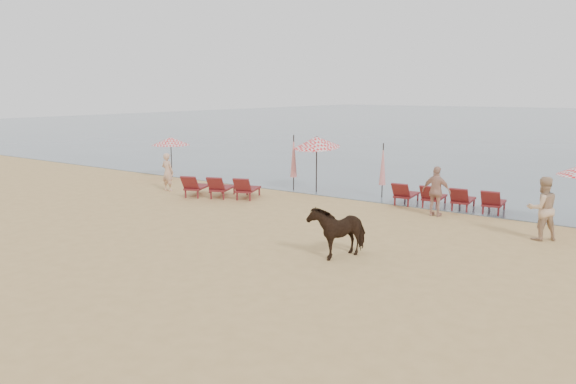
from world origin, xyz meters
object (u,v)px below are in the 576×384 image
object	(u,v)px
umbrella_open_left_b	(317,142)
beachgoer_right_a	(542,208)
cow	(338,230)
beachgoer_right_b	(436,191)
umbrella_open_left_a	(171,141)
lounger_cluster_right	(447,197)
beachgoer_left	(168,172)
umbrella_closed_left	(294,156)
lounger_cluster_left	(221,187)
umbrella_closed_right	(383,165)

from	to	relation	value
umbrella_open_left_b	beachgoer_right_a	xyz separation A→B (m)	(10.06, -2.86, -1.29)
umbrella_open_left_b	cow	world-z (taller)	umbrella_open_left_b
beachgoer_right_b	umbrella_open_left_a	bearing A→B (deg)	0.14
lounger_cluster_right	beachgoer_left	world-z (taller)	beachgoer_left
beachgoer_left	beachgoer_right_b	size ratio (longest dim) A/B	0.95
umbrella_open_left_a	umbrella_closed_left	world-z (taller)	umbrella_closed_left
beachgoer_right_a	beachgoer_right_b	xyz separation A→B (m)	(-3.87, 1.32, -0.07)
umbrella_closed_left	beachgoer_left	distance (m)	5.82
lounger_cluster_left	umbrella_closed_right	size ratio (longest dim) A/B	1.48
lounger_cluster_left	cow	world-z (taller)	cow
umbrella_closed_left	cow	distance (m)	10.47
lounger_cluster_right	umbrella_closed_right	world-z (taller)	umbrella_closed_right
umbrella_closed_right	cow	world-z (taller)	umbrella_closed_right
beachgoer_right_a	beachgoer_left	bearing A→B (deg)	-37.23
umbrella_closed_left	beachgoer_right_a	xyz separation A→B (m)	(11.20, -2.71, -0.59)
beachgoer_right_a	umbrella_closed_right	bearing A→B (deg)	-65.53
umbrella_open_left_b	umbrella_closed_right	size ratio (longest dim) A/B	1.12
lounger_cluster_left	beachgoer_right_b	size ratio (longest dim) A/B	1.89
cow	beachgoer_right_a	world-z (taller)	beachgoer_right_a
beachgoer_right_b	lounger_cluster_left	bearing A→B (deg)	14.47
umbrella_open_left_a	umbrella_open_left_b	bearing A→B (deg)	6.69
lounger_cluster_left	cow	size ratio (longest dim) A/B	2.02
umbrella_open_left_b	beachgoer_right_b	bearing A→B (deg)	1.29
umbrella_open_left_b	beachgoer_left	distance (m)	6.95
umbrella_closed_left	cow	size ratio (longest dim) A/B	1.49
umbrella_open_left_a	umbrella_closed_left	size ratio (longest dim) A/B	0.85
cow	beachgoer_right_b	xyz separation A→B (m)	(0.39, 6.41, 0.19)
umbrella_open_left_a	beachgoer_left	xyz separation A→B (m)	(2.56, -2.63, -1.09)
lounger_cluster_left	umbrella_closed_left	world-z (taller)	umbrella_closed_left
umbrella_open_left_b	umbrella_closed_right	bearing A→B (deg)	24.65
lounger_cluster_right	umbrella_open_left_a	distance (m)	14.53
beachgoer_right_b	beachgoer_right_a	bearing A→B (deg)	163.40
lounger_cluster_left	beachgoer_right_b	world-z (taller)	beachgoer_right_b
lounger_cluster_left	lounger_cluster_right	world-z (taller)	lounger_cluster_left
lounger_cluster_right	umbrella_open_left_b	bearing A→B (deg)	173.93
umbrella_closed_left	beachgoer_right_b	size ratio (longest dim) A/B	1.39
umbrella_open_left_a	umbrella_open_left_b	world-z (taller)	umbrella_open_left_b
lounger_cluster_right	umbrella_open_left_b	xyz separation A→B (m)	(-6.09, 0.06, 1.83)
umbrella_open_left_b	beachgoer_right_a	world-z (taller)	umbrella_open_left_b
lounger_cluster_right	umbrella_closed_right	xyz separation A→B (m)	(-3.06, 0.56, 1.00)
lounger_cluster_right	cow	distance (m)	7.90
lounger_cluster_right	beachgoer_right_b	size ratio (longest dim) A/B	2.29
umbrella_open_left_a	beachgoer_right_a	xyz separation A→B (m)	(18.39, -1.87, -0.98)
lounger_cluster_right	umbrella_open_left_b	size ratio (longest dim) A/B	1.60
lounger_cluster_left	umbrella_open_left_b	bearing A→B (deg)	31.15
lounger_cluster_left	umbrella_closed_left	bearing A→B (deg)	44.05
lounger_cluster_right	umbrella_closed_right	bearing A→B (deg)	164.16
lounger_cluster_left	umbrella_open_left_a	distance (m)	6.35
umbrella_open_left_a	beachgoer_right_b	distance (m)	14.57
umbrella_closed_left	lounger_cluster_left	bearing A→B (deg)	-114.87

